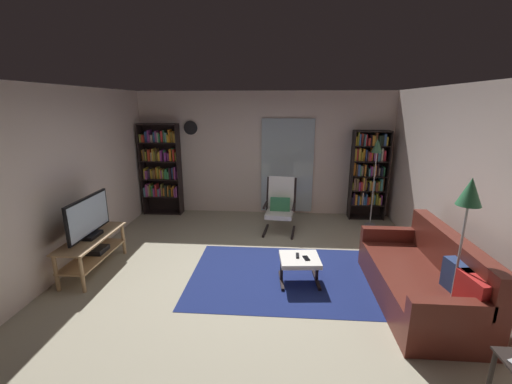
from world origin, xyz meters
The scene contains 18 objects.
ground_plane centered at (0.00, 0.00, 0.00)m, with size 7.02×7.02×0.00m, color #ABA38A.
wall_back centered at (0.00, 2.90, 1.30)m, with size 5.60×0.06×2.60m, color silver.
wall_left centered at (-2.70, 0.00, 1.30)m, with size 0.06×6.00×2.60m, color silver.
wall_right centered at (2.70, 0.00, 1.30)m, with size 0.06×6.00×2.60m, color silver.
glass_door_panel centered at (0.50, 2.83, 1.05)m, with size 1.10×0.01×2.00m, color silver.
area_rug centered at (0.47, 0.06, 0.00)m, with size 2.70×1.85×0.01m, color navy.
tv_stand centered at (-2.31, 0.06, 0.34)m, with size 0.45×1.23×0.52m.
television centered at (-2.31, 0.04, 0.80)m, with size 0.20×0.98×0.59m.
bookshelf_near_tv centered at (-2.20, 2.67, 1.02)m, with size 0.82×0.30×1.94m.
bookshelf_near_sofa centered at (2.15, 2.66, 0.98)m, with size 0.72×0.30×1.83m.
leather_sofa centered at (2.09, -0.43, 0.31)m, with size 0.90×1.97×0.87m.
lounge_armchair centered at (0.36, 1.79, 0.53)m, with size 0.63×0.71×1.02m.
ottoman centered at (0.63, -0.06, 0.30)m, with size 0.56×0.52×0.36m.
tv_remote centered at (0.60, -0.03, 0.37)m, with size 0.04×0.14×0.02m, color black.
cell_phone centered at (0.72, -0.09, 0.37)m, with size 0.07×0.14×0.01m, color black.
floor_lamp_by_sofa centered at (2.17, -0.93, 1.41)m, with size 0.23×0.23×1.68m.
floor_lamp_by_shelf centered at (2.15, 2.20, 1.40)m, with size 0.22×0.22×1.71m.
wall_clock centered at (-1.55, 2.82, 1.85)m, with size 0.29×0.03×0.29m.
Camera 1 is at (0.34, -4.11, 2.36)m, focal length 23.09 mm.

